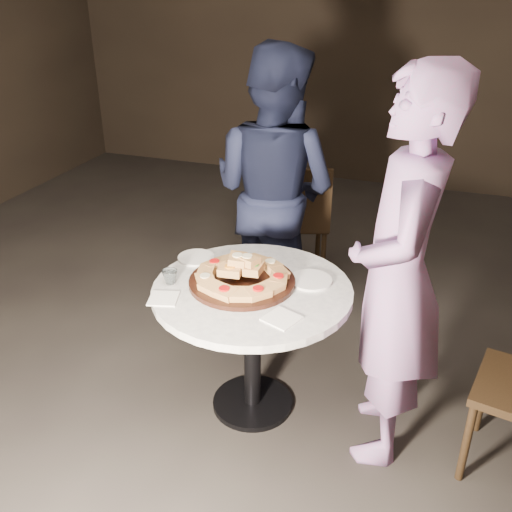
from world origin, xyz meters
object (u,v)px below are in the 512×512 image
(chair_far, at_px, (298,216))
(diner_teal, at_px, (398,278))
(table, at_px, (252,311))
(serving_board, at_px, (242,282))
(focaccia_pile, at_px, (242,273))
(water_glass, at_px, (170,277))
(diner_navy, at_px, (274,191))

(chair_far, xyz_separation_m, diner_teal, (0.75, -1.29, 0.35))
(table, xyz_separation_m, chair_far, (-0.14, 1.28, -0.06))
(serving_board, relative_size, focaccia_pile, 1.11)
(water_glass, distance_m, chair_far, 1.40)
(serving_board, bearing_deg, chair_far, 93.84)
(chair_far, distance_m, diner_navy, 0.56)
(water_glass, bearing_deg, serving_board, 18.77)
(table, bearing_deg, focaccia_pile, 159.81)
(chair_far, relative_size, diner_navy, 0.52)
(diner_teal, bearing_deg, diner_navy, -143.94)
(diner_navy, bearing_deg, focaccia_pile, 113.14)
(table, distance_m, focaccia_pile, 0.19)
(serving_board, xyz_separation_m, chair_far, (-0.09, 1.27, -0.20))
(focaccia_pile, bearing_deg, diner_navy, 97.85)
(serving_board, xyz_separation_m, diner_teal, (0.67, -0.03, 0.16))
(serving_board, distance_m, diner_navy, 0.83)
(chair_far, height_order, diner_teal, diner_teal)
(table, height_order, chair_far, chair_far)
(table, xyz_separation_m, diner_navy, (-0.17, 0.83, 0.26))
(focaccia_pile, relative_size, water_glass, 6.14)
(table, distance_m, serving_board, 0.15)
(focaccia_pile, height_order, chair_far, chair_far)
(serving_board, height_order, water_glass, water_glass)
(focaccia_pile, distance_m, chair_far, 1.29)
(focaccia_pile, xyz_separation_m, diner_teal, (0.67, -0.03, 0.11))
(serving_board, distance_m, chair_far, 1.29)
(focaccia_pile, distance_m, diner_teal, 0.68)
(table, height_order, diner_teal, diner_teal)
(serving_board, bearing_deg, diner_teal, -2.18)
(focaccia_pile, relative_size, diner_navy, 0.27)
(focaccia_pile, relative_size, chair_far, 0.52)
(diner_navy, bearing_deg, diner_teal, 148.24)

